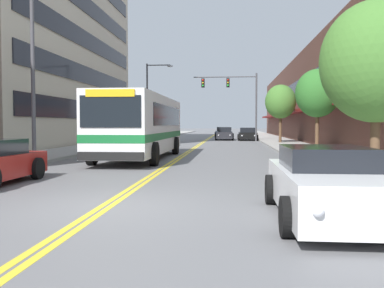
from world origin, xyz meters
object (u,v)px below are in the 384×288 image
Objects in this scene: car_black_parked_right_mid at (248,134)px; street_tree_right_mid at (318,93)px; street_tree_right_near at (377,62)px; street_lamp_left_near at (42,53)px; car_charcoal_moving_second at (225,134)px; car_white_parked_right_foreground at (327,185)px; street_tree_right_far at (281,102)px; car_silver_parked_left_near at (151,137)px; traffic_signal_mast at (235,93)px; city_bus at (142,124)px; street_lamp_left_far at (151,95)px; car_slate_blue_moving_lead at (223,132)px; fire_hydrant at (325,159)px.

street_tree_right_mid is (3.13, -21.19, 2.87)m from car_black_parked_right_mid.
car_black_parked_right_mid is 33.75m from street_tree_right_near.
car_charcoal_moving_second is at bearing 77.22° from street_lamp_left_near.
street_tree_right_far is (2.55, 29.76, 3.04)m from car_white_parked_right_foreground.
traffic_signal_mast reaches higher than car_silver_parked_left_near.
car_charcoal_moving_second is 0.98× the size of street_tree_right_far.
car_white_parked_right_foreground is at bearing -86.45° from car_charcoal_moving_second.
street_tree_right_near is 1.08× the size of street_tree_right_mid.
street_tree_right_mid is (9.43, 3.67, 1.74)m from city_bus.
car_silver_parked_left_near is at bearing -79.94° from street_lamp_left_far.
city_bus reaches higher than car_slate_blue_moving_lead.
car_slate_blue_moving_lead is 33.79m from street_tree_right_mid.
street_tree_right_near is at bearing -90.39° from street_tree_right_far.
street_lamp_left_far is 29.90m from street_tree_right_near.
car_white_parked_right_foreground reaches higher than fire_hydrant.
car_silver_parked_left_near is 0.58× the size of street_lamp_left_near.
street_lamp_left_near reaches higher than street_tree_right_near.
car_black_parked_right_mid is 0.92× the size of car_charcoal_moving_second.
street_tree_right_near reaches higher than car_white_parked_right_foreground.
street_lamp_left_near reaches higher than car_charcoal_moving_second.
car_silver_parked_left_near is at bearing -105.31° from car_slate_blue_moving_lead.
street_tree_right_near is 1.02× the size of street_tree_right_far.
car_black_parked_right_mid is at bearing 93.97° from street_tree_right_near.
car_black_parked_right_mid is 9.36m from street_tree_right_far.
street_tree_right_near is at bearing -93.71° from street_tree_right_mid.
car_slate_blue_moving_lead is (-2.77, 50.19, -0.01)m from car_white_parked_right_foreground.
car_white_parked_right_foreground is 0.61× the size of street_lamp_left_far.
street_lamp_left_near reaches higher than street_lamp_left_far.
car_slate_blue_moving_lead is 19.52m from street_lamp_left_far.
street_lamp_left_far is 1.45× the size of street_tree_right_near.
car_silver_parked_left_near is at bearing 114.75° from street_tree_right_near.
street_tree_right_far is (3.87, -6.19, -1.25)m from traffic_signal_mast.
car_charcoal_moving_second is (-2.46, 0.65, 0.03)m from car_black_parked_right_mid.
street_tree_right_near is at bearing -65.25° from car_silver_parked_left_near.
street_tree_right_far is (11.83, 21.15, -0.92)m from street_lamp_left_near.
street_lamp_left_far reaches higher than city_bus.
street_tree_right_mid is (5.59, -21.85, 2.84)m from car_charcoal_moving_second.
car_slate_blue_moving_lead is 0.55× the size of street_lamp_left_near.
car_black_parked_right_mid is 11.78m from street_lamp_left_far.
street_lamp_left_near is 23.61m from street_lamp_left_far.
fire_hydrant is at bearing -37.38° from city_bus.
street_lamp_left_far is 1.49× the size of street_tree_right_far.
street_lamp_left_near is (-0.62, -20.04, 3.98)m from car_silver_parked_left_near.
car_silver_parked_left_near is (-2.41, 15.27, -1.14)m from city_bus.
street_tree_right_far is at bearing 5.64° from car_silver_parked_left_near.
street_tree_right_mid is (5.94, -33.14, 2.87)m from car_slate_blue_moving_lead.
street_lamp_left_near is at bearing -122.48° from city_bus.
city_bus is 10.27m from street_tree_right_mid.
traffic_signal_mast is 1.45× the size of street_tree_right_mid.
car_slate_blue_moving_lead is 0.88× the size of street_tree_right_mid.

